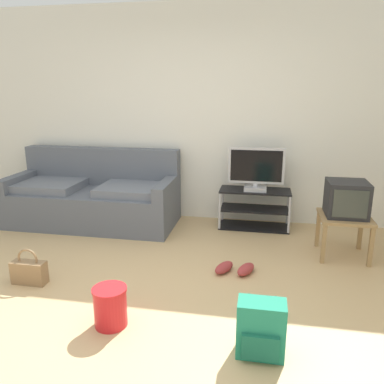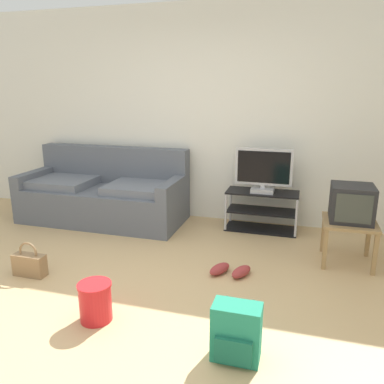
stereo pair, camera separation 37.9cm
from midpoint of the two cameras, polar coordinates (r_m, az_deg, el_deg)
name	(u,v)px [view 2 (the right image)]	position (r m, az deg, el deg)	size (l,w,h in m)	color
ground_plane	(128,314)	(3.15, -5.89, -17.60)	(9.00, 9.80, 0.02)	tan
wall_back	(207,115)	(5.01, 4.44, 11.22)	(9.00, 0.10, 2.70)	silver
couch	(105,195)	(5.13, -10.75, -0.42)	(2.09, 0.91, 0.93)	#565B66
tv_stand	(262,211)	(4.80, 12.51, -2.76)	(0.86, 0.37, 0.48)	black
flat_tv	(263,171)	(4.66, 12.84, 3.03)	(0.67, 0.22, 0.52)	#B2B2B7
side_table	(349,228)	(4.15, 24.71, -4.89)	(0.50, 0.50, 0.44)	#9E7A4C
crt_tv	(352,203)	(4.10, 25.06, -1.54)	(0.39, 0.39, 0.35)	#232326
backpack	(236,333)	(2.64, 10.94, -19.89)	(0.31, 0.25, 0.38)	#238466
handbag	(29,264)	(3.85, -20.34, -10.01)	(0.31, 0.12, 0.33)	olive
cleaning_bucket	(95,301)	(3.01, -10.54, -15.62)	(0.25, 0.25, 0.30)	red
sneakers_pair	(230,270)	(3.70, 8.69, -11.45)	(0.42, 0.28, 0.09)	#993333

